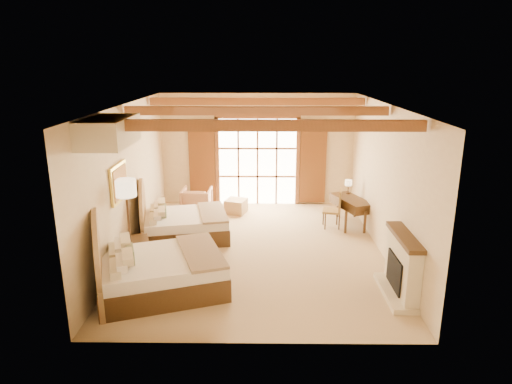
{
  "coord_description": "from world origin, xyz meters",
  "views": [
    {
      "loc": [
        0.1,
        -9.42,
        4.07
      ],
      "look_at": [
        -0.01,
        0.2,
        1.29
      ],
      "focal_mm": 32.0,
      "sensor_mm": 36.0,
      "label": 1
    }
  ],
  "objects_px": {
    "nightstand": "(137,252)",
    "armchair": "(197,201)",
    "bed_far": "(178,222)",
    "bed_near": "(152,268)",
    "desk": "(351,211)"
  },
  "relations": [
    {
      "from": "bed_far",
      "to": "desk",
      "type": "bearing_deg",
      "value": 1.05
    },
    {
      "from": "bed_near",
      "to": "desk",
      "type": "bearing_deg",
      "value": 20.77
    },
    {
      "from": "armchair",
      "to": "desk",
      "type": "height_order",
      "value": "armchair"
    },
    {
      "from": "bed_near",
      "to": "armchair",
      "type": "distance_m",
      "value": 4.38
    },
    {
      "from": "bed_near",
      "to": "bed_far",
      "type": "distance_m",
      "value": 2.57
    },
    {
      "from": "bed_far",
      "to": "armchair",
      "type": "relative_size",
      "value": 2.83
    },
    {
      "from": "bed_far",
      "to": "desk",
      "type": "distance_m",
      "value": 4.37
    },
    {
      "from": "desk",
      "to": "bed_far",
      "type": "bearing_deg",
      "value": 172.08
    },
    {
      "from": "nightstand",
      "to": "bed_far",
      "type": "bearing_deg",
      "value": 50.26
    },
    {
      "from": "bed_far",
      "to": "armchair",
      "type": "height_order",
      "value": "bed_far"
    },
    {
      "from": "bed_near",
      "to": "desk",
      "type": "relative_size",
      "value": 1.92
    },
    {
      "from": "desk",
      "to": "nightstand",
      "type": "bearing_deg",
      "value": -173.91
    },
    {
      "from": "nightstand",
      "to": "desk",
      "type": "bearing_deg",
      "value": 8.98
    },
    {
      "from": "nightstand",
      "to": "desk",
      "type": "xyz_separation_m",
      "value": [
        4.85,
        2.47,
        0.08
      ]
    },
    {
      "from": "nightstand",
      "to": "armchair",
      "type": "distance_m",
      "value": 3.38
    }
  ]
}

